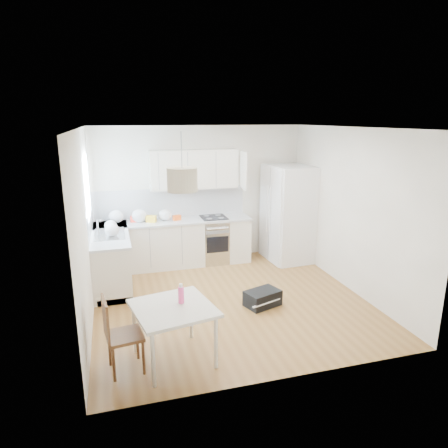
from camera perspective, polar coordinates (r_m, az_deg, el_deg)
The scene contains 29 objects.
floor at distance 6.55m, azimuth 0.81°, elevation -10.73°, with size 4.20×4.20×0.00m, color brown.
ceiling at distance 5.91m, azimuth 0.91°, elevation 13.59°, with size 4.20×4.20×0.00m, color white.
wall_back at distance 8.08m, azimuth -3.42°, elevation 4.29°, with size 4.20×4.20×0.00m, color beige.
wall_left at distance 5.86m, azimuth -19.21°, elevation -0.62°, with size 4.20×4.20×0.00m, color beige.
wall_right at distance 6.97m, azimuth 17.63°, elevation 1.90°, with size 4.20×4.20×0.00m, color beige.
window_glassblock at distance 6.91m, azimuth -18.93°, elevation 5.06°, with size 0.02×1.00×1.00m, color #BFE0F9.
cabinets_back at distance 7.91m, azimuth -7.10°, elevation -2.83°, with size 3.00×0.60×0.88m, color silver.
cabinets_left at distance 7.27m, azimuth -15.77°, elevation -4.93°, with size 0.60×1.80×0.88m, color silver.
counter_back at distance 7.78m, azimuth -7.21°, elevation 0.39°, with size 3.02×0.64×0.04m, color silver.
counter_left at distance 7.13m, azimuth -16.03°, elevation -1.45°, with size 0.64×1.82×0.04m, color silver.
backsplash_back at distance 8.00m, azimuth -7.61°, elevation 3.05°, with size 3.00×0.01×0.58m, color silver.
backsplash_left at distance 7.06m, azimuth -18.59°, elevation 0.80°, with size 0.01×1.80×0.58m, color silver.
upper_cabinets at distance 7.81m, azimuth -4.31°, elevation 7.81°, with size 1.70×0.32×0.75m, color silver.
range_oven at distance 8.06m, azimuth -1.47°, elevation -2.38°, with size 0.50×0.61×0.88m, color silver, non-canonical shape.
sink at distance 7.07m, azimuth -16.04°, elevation -1.44°, with size 0.50×0.80×0.16m, color silver, non-canonical shape.
refrigerator at distance 8.17m, azimuth 9.26°, elevation 1.49°, with size 0.91×0.97×1.93m, color white, non-canonical shape.
dining_table at distance 4.83m, azimuth -7.27°, elevation -12.42°, with size 1.05×1.05×0.70m.
dining_chair at distance 4.84m, azimuth -13.98°, elevation -15.00°, with size 0.39×0.39×0.92m, color #4D2C17, non-canonical shape.
drink_bottle at distance 4.82m, azimuth -6.16°, elevation -9.83°, with size 0.07×0.07×0.24m, color #EA4186.
gym_bag at distance 6.34m, azimuth 5.52°, elevation -10.49°, with size 0.53×0.34×0.24m, color black.
pendant_lamp at distance 4.44m, azimuth -5.98°, elevation 6.33°, with size 0.34×0.34×0.26m, color beige.
grocery_bag_a at distance 7.74m, azimuth -15.18°, elevation 1.00°, with size 0.27×0.23×0.25m, color white.
grocery_bag_b at distance 7.72m, azimuth -12.03°, elevation 1.16°, with size 0.28×0.23×0.25m, color white.
grocery_bag_c at distance 7.76m, azimuth -8.39°, elevation 1.30°, with size 0.25×0.21×0.22m, color white.
grocery_bag_d at distance 7.23m, azimuth -15.89°, elevation -0.24°, with size 0.21×0.18×0.19m, color white.
grocery_bag_e at distance 6.91m, azimuth -15.71°, elevation -0.82°, with size 0.24×0.20×0.22m, color white.
snack_orange at distance 7.76m, azimuth -6.75°, elevation 0.90°, with size 0.14×0.09×0.10m, color #F35515.
snack_yellow at distance 7.70m, azimuth -10.36°, elevation 0.72°, with size 0.18×0.11×0.12m, color yellow.
snack_red at distance 7.78m, azimuth -12.65°, elevation 0.70°, with size 0.16×0.10×0.11m, color red.
Camera 1 is at (-1.70, -5.66, 2.84)m, focal length 32.00 mm.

